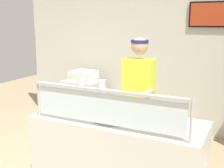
# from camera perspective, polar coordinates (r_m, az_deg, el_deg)

# --- Properties ---
(shop_rear_unit) EXTENTS (6.20, 0.13, 2.70)m
(shop_rear_unit) POSITION_cam_1_polar(r_m,az_deg,el_deg) (5.18, 12.66, 5.39)
(shop_rear_unit) COLOR beige
(shop_rear_unit) RESTS_ON ground
(serving_counter) EXTENTS (1.80, 0.71, 0.95)m
(serving_counter) POSITION_cam_1_polar(r_m,az_deg,el_deg) (3.23, 1.21, -14.86)
(serving_counter) COLOR silver
(serving_counter) RESTS_ON ground
(sneeze_guard) EXTENTS (1.63, 0.06, 0.38)m
(sneeze_guard) POSITION_cam_1_polar(r_m,az_deg,el_deg) (2.72, -1.36, -3.78)
(sneeze_guard) COLOR #B2B5BC
(sneeze_guard) RESTS_ON serving_counter
(pizza_tray) EXTENTS (0.49, 0.49, 0.04)m
(pizza_tray) POSITION_cam_1_polar(r_m,az_deg,el_deg) (3.05, 0.51, -6.51)
(pizza_tray) COLOR #9EA0A8
(pizza_tray) RESTS_ON serving_counter
(pizza_server) EXTENTS (0.09, 0.28, 0.01)m
(pizza_server) POSITION_cam_1_polar(r_m,az_deg,el_deg) (3.01, 1.18, -6.36)
(pizza_server) COLOR #ADAFB7
(pizza_server) RESTS_ON pizza_tray
(parmesan_shaker) EXTENTS (0.06, 0.06, 0.09)m
(parmesan_shaker) POSITION_cam_1_polar(r_m,az_deg,el_deg) (2.81, -6.10, 0.29)
(parmesan_shaker) COLOR white
(parmesan_shaker) RESTS_ON sneeze_guard
(pepper_flake_shaker) EXTENTS (0.06, 0.06, 0.08)m
(pepper_flake_shaker) POSITION_cam_1_polar(r_m,az_deg,el_deg) (2.70, -2.15, -0.21)
(pepper_flake_shaker) COLOR white
(pepper_flake_shaker) RESTS_ON sneeze_guard
(worker_figure) EXTENTS (0.41, 0.50, 1.76)m
(worker_figure) POSITION_cam_1_polar(r_m,az_deg,el_deg) (3.64, 5.30, -2.81)
(worker_figure) COLOR #23232D
(worker_figure) RESTS_ON ground
(prep_shelf) EXTENTS (0.70, 0.55, 0.87)m
(prep_shelf) POSITION_cam_1_polar(r_m,az_deg,el_deg) (5.54, -5.66, -3.69)
(prep_shelf) COLOR #B7BABF
(prep_shelf) RESTS_ON ground
(pizza_box_stack) EXTENTS (0.45, 0.45, 0.18)m
(pizza_box_stack) POSITION_cam_1_polar(r_m,az_deg,el_deg) (5.42, -5.69, 1.64)
(pizza_box_stack) COLOR silver
(pizza_box_stack) RESTS_ON prep_shelf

